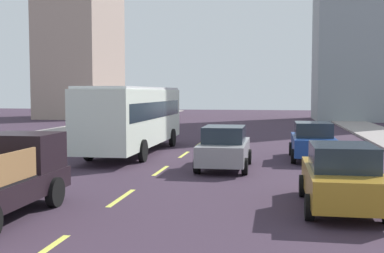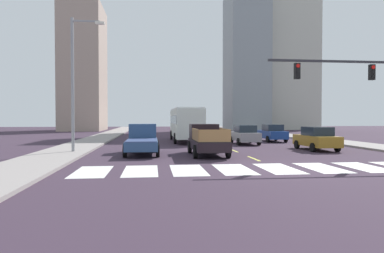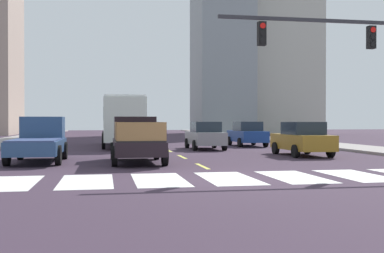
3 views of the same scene
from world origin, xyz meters
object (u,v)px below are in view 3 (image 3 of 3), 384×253
city_bus (122,118)px  sedan_near_left (205,136)px  sedan_far (302,139)px  pickup_stakebed (137,140)px  sedan_mid (247,134)px  pickup_dark (40,140)px

city_bus → sedan_near_left: city_bus is taller
sedan_far → sedan_near_left: size_ratio=1.00×
pickup_stakebed → city_bus: city_bus is taller
pickup_stakebed → sedan_mid: bearing=52.3°
pickup_stakebed → city_bus: size_ratio=0.48×
sedan_far → sedan_near_left: same height
pickup_stakebed → pickup_dark: same height
city_bus → sedan_near_left: 6.61m
pickup_dark → pickup_stakebed: bearing=-15.6°
sedan_mid → pickup_dark: bearing=-140.7°
sedan_mid → sedan_near_left: bearing=-139.5°
city_bus → sedan_far: bearing=-50.1°
city_bus → sedan_far: 13.65m
sedan_mid → sedan_near_left: (-3.70, -3.24, 0.00)m
pickup_stakebed → pickup_dark: (-4.15, 1.00, -0.02)m
pickup_dark → sedan_near_left: bearing=37.6°
sedan_mid → sedan_near_left: size_ratio=1.00×
pickup_stakebed → city_bus: 12.67m
pickup_stakebed → sedan_near_left: 9.68m
pickup_dark → sedan_mid: (12.65, 10.65, -0.06)m
sedan_near_left → sedan_far: bearing=-58.9°
sedan_far → pickup_stakebed: bearing=-163.9°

